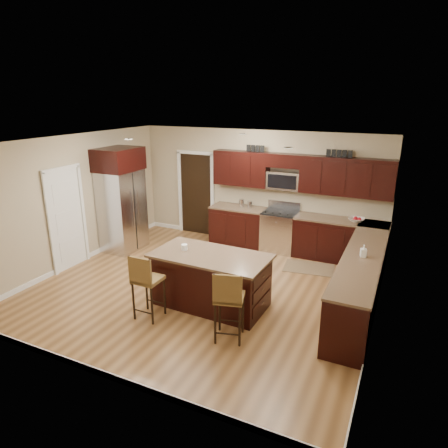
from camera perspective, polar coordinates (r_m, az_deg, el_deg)
The scene contains 22 objects.
floor at distance 7.58m, azimuth -2.93°, elevation -9.10°, with size 6.00×6.00×0.00m, color olive.
ceiling at distance 6.79m, azimuth -3.29°, elevation 11.64°, with size 6.00×6.00×0.00m, color silver.
wall_back at distance 9.49m, azimuth 4.80°, elevation 5.14°, with size 6.00×6.00×0.00m, color tan.
wall_left at distance 8.85m, azimuth -20.51°, elevation 3.11°, with size 5.50×5.50×0.00m, color tan.
wall_right at distance 6.29m, azimuth 21.76°, elevation -2.81°, with size 5.50×5.50×0.00m, color tan.
base_cabinets at distance 8.07m, azimuth 14.06°, elevation -4.32°, with size 4.02×3.96×0.92m.
upper_cabinets at distance 8.94m, azimuth 10.82°, elevation 7.30°, with size 4.00×0.33×0.80m.
range at distance 9.25m, azimuth 7.95°, elevation -0.97°, with size 0.76×0.64×1.11m.
microwave at distance 9.09m, azimuth 8.55°, elevation 6.18°, with size 0.76×0.31×0.40m, color silver.
doorway at distance 10.23m, azimuth -3.98°, elevation 4.26°, with size 0.85×0.03×2.06m, color black.
pantry_door at distance 8.72m, azimuth -21.57°, elevation 0.52°, with size 0.03×0.80×2.04m, color white.
letter_decor at distance 8.90m, azimuth 10.09°, elevation 10.26°, with size 2.20×0.03×0.15m, color black, non-canonical shape.
island at distance 6.84m, azimuth -1.89°, elevation -8.20°, with size 1.98×1.08×0.92m.
stool_left at distance 6.43m, azimuth -11.16°, elevation -7.81°, with size 0.41×0.41×1.10m.
stool_right at distance 5.76m, azimuth 0.67°, elevation -10.57°, with size 0.51×0.51×1.11m.
refrigerator at distance 9.34m, azimuth -14.45°, elevation 3.49°, with size 0.79×0.99×2.35m.
floor_mat at distance 8.57m, azimuth 12.03°, elevation -6.13°, with size 1.01×0.68×0.01m, color brown.
fruit_bowl at distance 8.79m, azimuth 18.41°, elevation 0.58°, with size 0.32×0.32×0.08m, color silver.
soap_bottle at distance 6.90m, azimuth 19.31°, elevation -3.64°, with size 0.09×0.09×0.20m, color #B2B2B2.
canister_tall at distance 9.40m, azimuth 2.53°, elevation 2.96°, with size 0.12×0.12×0.19m, color silver.
canister_short at distance 9.33m, azimuth 3.70°, elevation 2.76°, with size 0.11×0.11×0.17m, color silver.
island_jar at distance 6.85m, azimuth -5.67°, elevation -3.32°, with size 0.10×0.10×0.10m, color white.
Camera 1 is at (3.22, -5.93, 3.44)m, focal length 32.00 mm.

